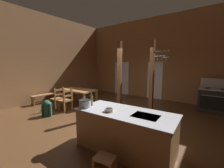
% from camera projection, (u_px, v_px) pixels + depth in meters
% --- Properties ---
extents(ground_plane, '(8.70, 8.69, 0.10)m').
position_uv_depth(ground_plane, '(103.00, 119.00, 5.12)').
color(ground_plane, '#4C301C').
extents(wall_back, '(8.70, 0.14, 4.42)m').
position_uv_depth(wall_back, '(149.00, 59.00, 8.01)').
color(wall_back, '#93663F').
rests_on(wall_back, ground_plane).
extents(wall_left, '(0.14, 8.69, 4.42)m').
position_uv_depth(wall_left, '(42.00, 58.00, 7.20)').
color(wall_left, '#93663F').
rests_on(wall_left, ground_plane).
extents(glazed_door_back_left, '(1.00, 0.01, 2.05)m').
position_uv_depth(glazed_door_back_left, '(122.00, 78.00, 9.16)').
color(glazed_door_back_left, white).
rests_on(glazed_door_back_left, ground_plane).
extents(glazed_panel_back_right, '(0.84, 0.01, 2.05)m').
position_uv_depth(glazed_panel_back_right, '(155.00, 80.00, 7.88)').
color(glazed_panel_back_right, white).
rests_on(glazed_panel_back_right, ground_plane).
extents(kitchen_island, '(2.20, 1.05, 0.89)m').
position_uv_depth(kitchen_island, '(125.00, 131.00, 3.15)').
color(kitchen_island, olive).
rests_on(kitchen_island, ground_plane).
extents(stove_range, '(1.16, 0.85, 1.32)m').
position_uv_depth(stove_range, '(215.00, 100.00, 5.74)').
color(stove_range, black).
rests_on(stove_range, ground_plane).
extents(support_post_with_pot_rack, '(0.66, 0.20, 2.77)m').
position_uv_depth(support_post_with_pot_rack, '(153.00, 76.00, 5.21)').
color(support_post_with_pot_rack, brown).
rests_on(support_post_with_pot_rack, ground_plane).
extents(support_post_center, '(0.14, 0.14, 2.77)m').
position_uv_depth(support_post_center, '(120.00, 78.00, 5.54)').
color(support_post_center, brown).
rests_on(support_post_center, ground_plane).
extents(step_stool, '(0.41, 0.34, 0.30)m').
position_uv_depth(step_stool, '(105.00, 163.00, 2.49)').
color(step_stool, olive).
rests_on(step_stool, ground_plane).
extents(dining_table, '(1.72, 0.94, 0.74)m').
position_uv_depth(dining_table, '(78.00, 91.00, 6.69)').
color(dining_table, olive).
rests_on(dining_table, ground_plane).
extents(ladderback_chair_near_window, '(0.47, 0.47, 0.95)m').
position_uv_depth(ladderback_chair_near_window, '(58.00, 98.00, 6.11)').
color(ladderback_chair_near_window, olive).
rests_on(ladderback_chair_near_window, ground_plane).
extents(ladderback_chair_by_post, '(0.45, 0.45, 0.95)m').
position_uv_depth(ladderback_chair_by_post, '(66.00, 100.00, 5.82)').
color(ladderback_chair_by_post, olive).
rests_on(ladderback_chair_by_post, ground_plane).
extents(bench_along_left_wall, '(0.45, 1.46, 0.44)m').
position_uv_depth(bench_along_left_wall, '(47.00, 97.00, 7.10)').
color(bench_along_left_wall, olive).
rests_on(bench_along_left_wall, ground_plane).
extents(backpack, '(0.39, 0.38, 0.60)m').
position_uv_depth(backpack, '(47.00, 108.00, 5.25)').
color(backpack, '#1E5138').
rests_on(backpack, ground_plane).
extents(stockpot_on_counter, '(0.35, 0.29, 0.18)m').
position_uv_depth(stockpot_on_counter, '(85.00, 103.00, 3.38)').
color(stockpot_on_counter, '#A8AAB2').
rests_on(stockpot_on_counter, kitchen_island).
extents(mixing_bowl_on_counter, '(0.19, 0.19, 0.07)m').
position_uv_depth(mixing_bowl_on_counter, '(109.00, 110.00, 3.07)').
color(mixing_bowl_on_counter, '#B2A893').
rests_on(mixing_bowl_on_counter, kitchen_island).
extents(bottle_tall_on_counter, '(0.07, 0.07, 0.34)m').
position_uv_depth(bottle_tall_on_counter, '(91.00, 100.00, 3.51)').
color(bottle_tall_on_counter, brown).
rests_on(bottle_tall_on_counter, kitchen_island).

